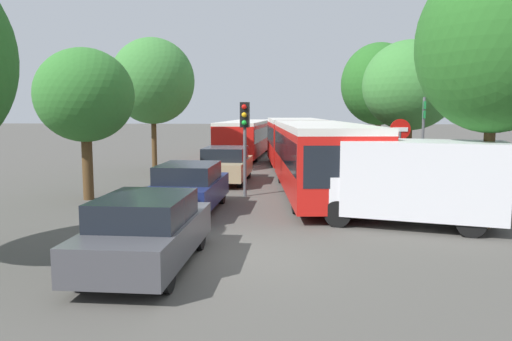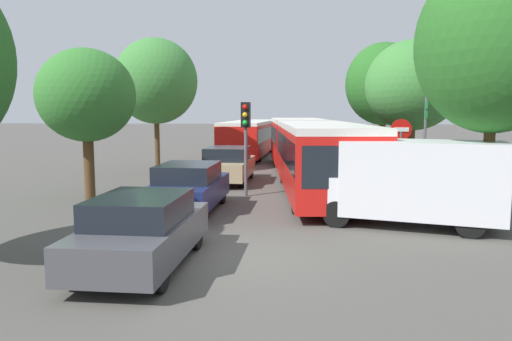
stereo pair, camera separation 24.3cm
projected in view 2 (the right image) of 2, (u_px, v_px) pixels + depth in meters
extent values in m
plane|color=#4F4C47|center=(225.00, 256.00, 10.73)|extent=(200.00, 200.00, 0.00)
cube|color=red|center=(321.00, 159.00, 18.13)|extent=(3.56, 10.14, 2.14)
cube|color=black|center=(321.00, 148.00, 18.08)|extent=(3.54, 9.74, 0.94)
cube|color=silver|center=(321.00, 126.00, 17.99)|extent=(3.56, 10.14, 0.21)
cube|color=red|center=(298.00, 142.00, 27.47)|extent=(3.27, 7.01, 2.14)
cube|color=black|center=(298.00, 135.00, 27.43)|extent=(3.27, 6.74, 0.94)
cube|color=silver|center=(298.00, 121.00, 27.33)|extent=(3.27, 7.01, 0.21)
cylinder|color=black|center=(305.00, 147.00, 23.58)|extent=(2.06, 1.22, 1.97)
cube|color=black|center=(346.00, 167.00, 13.21)|extent=(2.35, 0.32, 1.15)
cylinder|color=black|center=(371.00, 196.00, 15.08)|extent=(0.41, 1.07, 1.05)
cylinder|color=black|center=(297.00, 196.00, 15.07)|extent=(0.41, 1.07, 1.05)
cylinder|color=black|center=(336.00, 171.00, 21.40)|extent=(0.41, 1.07, 1.05)
cylinder|color=black|center=(284.00, 171.00, 21.38)|extent=(0.41, 1.07, 1.05)
cylinder|color=black|center=(318.00, 157.00, 27.58)|extent=(0.41, 1.07, 1.05)
cylinder|color=black|center=(277.00, 157.00, 27.57)|extent=(0.41, 1.07, 1.05)
cube|color=red|center=(250.00, 138.00, 33.56)|extent=(3.00, 11.16, 1.92)
cube|color=black|center=(250.00, 133.00, 33.51)|extent=(2.99, 10.61, 0.81)
cube|color=silver|center=(250.00, 122.00, 33.43)|extent=(3.00, 11.16, 0.19)
cylinder|color=black|center=(243.00, 145.00, 37.37)|extent=(0.34, 0.97, 0.96)
cylinder|color=black|center=(271.00, 146.00, 37.10)|extent=(0.34, 0.97, 0.96)
cylinder|color=black|center=(225.00, 153.00, 30.52)|extent=(0.34, 0.97, 0.96)
cylinder|color=black|center=(259.00, 154.00, 30.25)|extent=(0.34, 0.97, 0.96)
cube|color=#47474C|center=(143.00, 237.00, 9.95)|extent=(1.89, 4.25, 0.68)
cube|color=black|center=(140.00, 209.00, 9.78)|extent=(1.70, 2.25, 0.52)
cylinder|color=black|center=(131.00, 233.00, 11.39)|extent=(0.24, 0.65, 0.64)
cylinder|color=black|center=(195.00, 235.00, 11.23)|extent=(0.24, 0.65, 0.64)
cylinder|color=black|center=(76.00, 271.00, 8.73)|extent=(0.24, 0.65, 0.64)
cylinder|color=black|center=(159.00, 274.00, 8.57)|extent=(0.24, 0.65, 0.64)
cube|color=navy|center=(189.00, 192.00, 15.42)|extent=(1.93, 4.33, 0.69)
cube|color=black|center=(188.00, 172.00, 15.25)|extent=(1.73, 2.29, 0.53)
cylinder|color=black|center=(177.00, 193.00, 16.89)|extent=(0.24, 0.66, 0.65)
cylinder|color=black|center=(221.00, 194.00, 16.72)|extent=(0.24, 0.66, 0.65)
cylinder|color=black|center=(151.00, 209.00, 14.19)|extent=(0.24, 0.66, 0.65)
cylinder|color=black|center=(204.00, 210.00, 14.02)|extent=(0.24, 0.66, 0.65)
cube|color=tan|center=(228.00, 168.00, 21.53)|extent=(1.99, 4.47, 0.72)
cube|color=black|center=(227.00, 154.00, 21.35)|extent=(1.78, 2.36, 0.55)
cylinder|color=black|center=(216.00, 170.00, 23.05)|extent=(0.25, 0.68, 0.67)
cylinder|color=black|center=(250.00, 171.00, 22.88)|extent=(0.25, 0.68, 0.67)
cylinder|color=black|center=(203.00, 179.00, 20.26)|extent=(0.25, 0.68, 0.67)
cylinder|color=black|center=(241.00, 179.00, 20.08)|extent=(0.25, 0.68, 0.67)
cube|color=silver|center=(422.00, 178.00, 13.29)|extent=(4.48, 3.02, 2.00)
cube|color=silver|center=(329.00, 191.00, 14.20)|extent=(1.37, 2.07, 1.00)
cylinder|color=black|center=(337.00, 214.00, 13.34)|extent=(0.76, 0.42, 0.72)
cylinder|color=black|center=(348.00, 203.00, 14.91)|extent=(0.76, 0.42, 0.72)
cylinder|color=black|center=(470.00, 224.00, 12.21)|extent=(0.76, 0.42, 0.72)
cylinder|color=black|center=(467.00, 211.00, 13.77)|extent=(0.76, 0.42, 0.72)
cylinder|color=#56595E|center=(246.00, 150.00, 17.97)|extent=(0.12, 0.12, 3.40)
cube|color=black|center=(246.00, 115.00, 17.82)|extent=(0.34, 0.27, 0.90)
sphere|color=red|center=(245.00, 107.00, 17.64)|extent=(0.18, 0.18, 0.18)
sphere|color=#EAAD14|center=(245.00, 115.00, 17.67)|extent=(0.18, 0.18, 0.18)
sphere|color=green|center=(245.00, 123.00, 17.71)|extent=(0.18, 0.18, 0.18)
cylinder|color=#56595E|center=(400.00, 167.00, 16.92)|extent=(0.08, 0.08, 2.40)
cylinder|color=red|center=(401.00, 129.00, 16.76)|extent=(0.70, 0.03, 0.70)
cube|color=white|center=(401.00, 130.00, 16.74)|extent=(0.50, 0.04, 0.14)
cylinder|color=#56595E|center=(425.00, 145.00, 18.74)|extent=(0.10, 0.10, 3.60)
cube|color=#197A38|center=(426.00, 105.00, 18.56)|extent=(0.34, 1.38, 0.28)
cube|color=#197A38|center=(426.00, 114.00, 18.60)|extent=(0.34, 1.38, 0.28)
cylinder|color=#51381E|center=(89.00, 165.00, 17.44)|extent=(0.36, 0.36, 2.43)
ellipsoid|color=#33752D|center=(86.00, 95.00, 17.15)|extent=(3.35, 3.35, 3.21)
cylinder|color=#51381E|center=(157.00, 143.00, 24.56)|extent=(0.25, 0.25, 2.96)
ellipsoid|color=#3D7F38|center=(156.00, 81.00, 24.19)|extent=(4.04, 4.04, 4.14)
ellipsoid|color=#1E561E|center=(149.00, 94.00, 24.66)|extent=(2.42, 2.42, 2.28)
cylinder|color=#51381E|center=(488.00, 171.00, 13.00)|extent=(0.28, 0.28, 3.09)
ellipsoid|color=#286623|center=(495.00, 44.00, 12.61)|extent=(3.95, 3.95, 4.52)
ellipsoid|color=#3D7F38|center=(495.00, 72.00, 12.92)|extent=(2.37, 2.37, 2.48)
cylinder|color=#51381E|center=(411.00, 150.00, 22.24)|extent=(0.33, 0.33, 2.71)
ellipsoid|color=#3D7F38|center=(413.00, 85.00, 21.90)|extent=(4.16, 4.16, 3.96)
cylinder|color=#51381E|center=(382.00, 136.00, 33.01)|extent=(0.40, 0.40, 2.80)
ellipsoid|color=#286623|center=(384.00, 84.00, 32.60)|extent=(4.98, 4.98, 5.36)
ellipsoid|color=#33752D|center=(380.00, 96.00, 32.29)|extent=(2.99, 2.99, 2.95)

